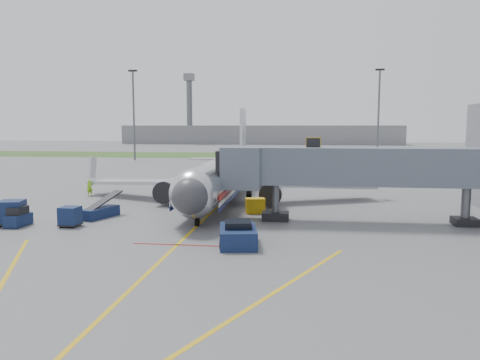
# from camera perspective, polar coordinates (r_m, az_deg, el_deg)

# --- Properties ---
(ground) EXTENTS (400.00, 400.00, 0.00)m
(ground) POSITION_cam_1_polar(r_m,az_deg,el_deg) (35.26, -5.96, -6.25)
(ground) COLOR #565659
(ground) RESTS_ON ground
(grass_strip) EXTENTS (300.00, 25.00, 0.01)m
(grass_strip) POSITION_cam_1_polar(r_m,az_deg,el_deg) (123.93, 3.76, 2.98)
(grass_strip) COLOR #2D4C1E
(grass_strip) RESTS_ON ground
(apron_markings) EXTENTS (21.52, 50.00, 0.01)m
(apron_markings) POSITION_cam_1_polar(r_m,az_deg,el_deg) (28.34, -9.48, -9.51)
(apron_markings) COLOR gold
(apron_markings) RESTS_ON ground
(airliner) EXTENTS (32.10, 35.67, 10.25)m
(airliner) POSITION_cam_1_polar(r_m,az_deg,el_deg) (49.60, -1.90, 0.61)
(airliner) COLOR silver
(airliner) RESTS_ON ground
(jet_bridge) EXTENTS (25.30, 4.00, 6.90)m
(jet_bridge) POSITION_cam_1_polar(r_m,az_deg,el_deg) (38.86, 14.56, 1.44)
(jet_bridge) COLOR slate
(jet_bridge) RESTS_ON ground
(light_mast_left) EXTENTS (2.00, 0.44, 20.40)m
(light_mast_left) POSITION_cam_1_polar(r_m,az_deg,el_deg) (110.24, -12.83, 7.99)
(light_mast_left) COLOR #595B60
(light_mast_left) RESTS_ON ground
(light_mast_right) EXTENTS (2.00, 0.44, 20.40)m
(light_mast_right) POSITION_cam_1_polar(r_m,az_deg,el_deg) (109.77, 16.54, 7.89)
(light_mast_right) COLOR #595B60
(light_mast_right) RESTS_ON ground
(distant_terminal) EXTENTS (120.00, 14.00, 8.00)m
(distant_terminal) POSITION_cam_1_polar(r_m,az_deg,el_deg) (204.25, 2.44, 5.54)
(distant_terminal) COLOR slate
(distant_terminal) RESTS_ON ground
(control_tower) EXTENTS (4.00, 4.00, 30.00)m
(control_tower) POSITION_cam_1_polar(r_m,az_deg,el_deg) (204.38, -6.19, 9.24)
(control_tower) COLOR #595B60
(control_tower) RESTS_ON ground
(pushback_tug) EXTENTS (2.97, 4.21, 1.61)m
(pushback_tug) POSITION_cam_1_polar(r_m,az_deg,el_deg) (31.03, -0.24, -6.72)
(pushback_tug) COLOR #0E223E
(pushback_tug) RESTS_ON ground
(baggage_tug) EXTENTS (1.21, 2.25, 1.56)m
(baggage_tug) POSITION_cam_1_polar(r_m,az_deg,el_deg) (40.68, -25.43, -4.14)
(baggage_tug) COLOR #0E223E
(baggage_tug) RESTS_ON ground
(baggage_cart_a) EXTENTS (1.48, 1.48, 1.56)m
(baggage_cart_a) POSITION_cam_1_polar(r_m,az_deg,el_deg) (38.96, -20.01, -4.20)
(baggage_cart_a) COLOR #0E223E
(baggage_cart_a) RESTS_ON ground
(baggage_cart_b) EXTENTS (2.21, 2.21, 1.98)m
(baggage_cart_b) POSITION_cam_1_polar(r_m,az_deg,el_deg) (41.16, -26.05, -3.60)
(baggage_cart_b) COLOR #0E223E
(baggage_cart_b) RESTS_ON ground
(baggage_cart_c) EXTENTS (2.18, 2.18, 1.85)m
(baggage_cart_c) POSITION_cam_1_polar(r_m,az_deg,el_deg) (51.65, -4.94, -1.08)
(baggage_cart_c) COLOR #0E223E
(baggage_cart_c) RESTS_ON ground
(belt_loader) EXTENTS (2.51, 4.41, 2.09)m
(belt_loader) POSITION_cam_1_polar(r_m,az_deg,el_deg) (41.91, -16.70, -3.72)
(belt_loader) COLOR #0E223E
(belt_loader) RESTS_ON ground
(ground_power_cart) EXTENTS (1.91, 1.49, 1.35)m
(ground_power_cart) POSITION_cam_1_polar(r_m,az_deg,el_deg) (42.23, 1.87, -3.16)
(ground_power_cart) COLOR gold
(ground_power_cart) RESTS_ON ground
(ramp_worker) EXTENTS (0.77, 0.78, 1.82)m
(ramp_worker) POSITION_cam_1_polar(r_m,az_deg,el_deg) (55.04, -17.85, -0.93)
(ramp_worker) COLOR #90DB19
(ramp_worker) RESTS_ON ground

